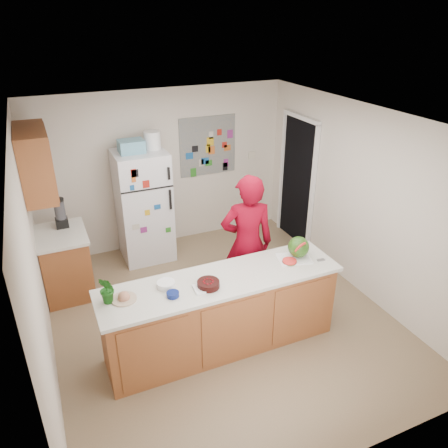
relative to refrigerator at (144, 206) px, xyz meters
name	(u,v)px	position (x,y,z in m)	size (l,w,h in m)	color
floor	(221,316)	(0.45, -1.88, -0.86)	(4.00, 4.50, 0.02)	brown
wall_back	(164,169)	(0.45, 0.38, 0.40)	(4.00, 0.02, 2.50)	beige
wall_left	(33,266)	(-1.56, -1.88, 0.40)	(0.02, 4.50, 2.50)	beige
wall_right	(360,201)	(2.46, -1.88, 0.40)	(0.02, 4.50, 2.50)	beige
ceiling	(220,119)	(0.45, -1.88, 1.66)	(4.00, 4.50, 0.02)	white
doorway	(298,182)	(2.44, -0.43, 0.17)	(0.03, 0.85, 2.04)	black
peninsula_base	(222,315)	(0.25, -2.38, -0.41)	(2.60, 0.62, 0.88)	brown
peninsula_top	(222,280)	(0.25, -2.38, 0.05)	(2.68, 0.70, 0.04)	silver
side_counter_base	(66,264)	(-1.24, -0.53, -0.42)	(0.60, 0.80, 0.86)	brown
side_counter_top	(60,235)	(-1.24, -0.53, 0.03)	(0.64, 0.84, 0.04)	silver
upper_cabinets	(35,162)	(-1.37, -0.58, 1.05)	(0.35, 1.00, 0.80)	brown
refrigerator	(144,206)	(0.00, 0.00, 0.00)	(0.75, 0.70, 1.70)	silver
fridge_top_bin	(131,146)	(-0.10, 0.00, 0.94)	(0.35, 0.28, 0.18)	#5999B2
photo_collage	(208,146)	(1.20, 0.36, 0.70)	(0.95, 0.01, 0.95)	slate
person	(247,244)	(0.86, -1.78, 0.06)	(0.66, 0.43, 1.81)	#6A0111
blender_appliance	(60,214)	(-1.19, -0.33, 0.24)	(0.14, 0.14, 0.38)	black
cutting_board	(294,258)	(1.19, -2.34, 0.08)	(0.38, 0.28, 0.01)	white
watermelon	(299,247)	(1.25, -2.32, 0.21)	(0.25, 0.25, 0.25)	#335F15
watermelon_slice	(290,261)	(1.09, -2.39, 0.09)	(0.16, 0.16, 0.02)	#D92F53
cherry_bowl	(208,284)	(0.06, -2.47, 0.11)	(0.24, 0.24, 0.07)	black
white_bowl	(166,284)	(-0.34, -2.29, 0.10)	(0.19, 0.19, 0.06)	white
cobalt_bowl	(173,294)	(-0.33, -2.48, 0.10)	(0.13, 0.13, 0.05)	navy
plate	(124,299)	(-0.79, -2.33, 0.08)	(0.25, 0.25, 0.02)	beige
paper_towel	(203,288)	(0.00, -2.48, 0.08)	(0.20, 0.18, 0.02)	white
keys	(321,260)	(1.45, -2.49, 0.08)	(0.09, 0.04, 0.01)	gray
potted_plant	(107,290)	(-0.94, -2.33, 0.23)	(0.17, 0.14, 0.32)	#153C0D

